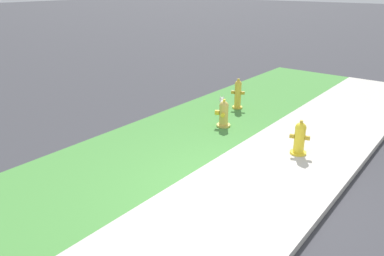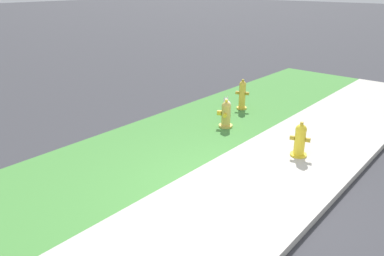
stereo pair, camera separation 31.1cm
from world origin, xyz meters
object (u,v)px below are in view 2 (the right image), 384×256
object	(u,v)px
fire_hydrant_far_end	(226,114)
small_white_dog	(227,104)
fire_hydrant_near_corner	(300,140)
fire_hydrant_at_driveway	(242,95)

from	to	relation	value
fire_hydrant_far_end	small_white_dog	xyz separation A→B (m)	(0.82, 0.55, -0.07)
small_white_dog	fire_hydrant_near_corner	bearing A→B (deg)	-161.22
fire_hydrant_at_driveway	fire_hydrant_near_corner	distance (m)	2.98
fire_hydrant_far_end	small_white_dog	size ratio (longest dim) A/B	1.62
fire_hydrant_at_driveway	small_white_dog	bearing A→B (deg)	-121.78
fire_hydrant_far_end	fire_hydrant_near_corner	bearing A→B (deg)	-125.92
fire_hydrant_far_end	fire_hydrant_near_corner	xyz separation A→B (m)	(-0.35, -1.99, 0.02)
fire_hydrant_near_corner	fire_hydrant_at_driveway	bearing A→B (deg)	127.09
fire_hydrant_at_driveway	fire_hydrant_far_end	bearing A→B (deg)	-93.08
fire_hydrant_near_corner	small_white_dog	bearing A→B (deg)	137.28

